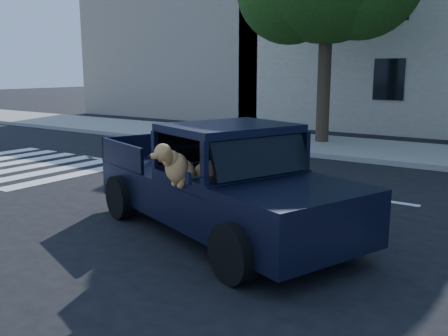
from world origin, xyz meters
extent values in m
plane|color=black|center=(0.00, 0.00, 0.00)|extent=(120.00, 120.00, 0.00)
cube|color=gray|center=(0.00, 9.20, 0.07)|extent=(60.00, 4.00, 0.15)
cylinder|color=#332619|center=(-4.00, 9.60, 2.20)|extent=(0.44, 0.44, 4.40)
cube|color=tan|center=(-15.00, 16.50, 4.00)|extent=(12.00, 6.00, 8.00)
cube|color=black|center=(-1.44, -0.06, 0.60)|extent=(5.31, 3.48, 0.63)
cube|color=black|center=(0.21, -0.66, 0.99)|extent=(1.99, 2.28, 0.15)
cube|color=black|center=(-1.22, -0.15, 1.71)|extent=(2.01, 2.22, 0.11)
cube|color=black|center=(-0.49, -0.41, 1.38)|extent=(0.79, 1.62, 0.54)
cube|color=black|center=(-1.19, -0.61, 0.78)|extent=(0.67, 0.67, 0.36)
cube|color=black|center=(-0.91, -1.52, 1.22)|extent=(0.11, 0.08, 0.15)
camera|label=1|loc=(2.99, -6.32, 2.57)|focal=40.00mm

